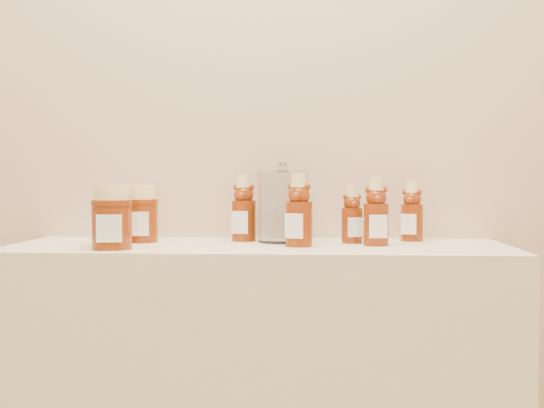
# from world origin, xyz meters

# --- Properties ---
(wall_back) EXTENTS (3.50, 0.02, 2.70)m
(wall_back) POSITION_xyz_m (0.00, 1.75, 1.35)
(wall_back) COLOR tan
(wall_back) RESTS_ON ground
(bear_bottle_back_left) EXTENTS (0.08, 0.08, 0.19)m
(bear_bottle_back_left) POSITION_xyz_m (-0.05, 1.65, 1.00)
(bear_bottle_back_left) COLOR #5F1D07
(bear_bottle_back_left) RESTS_ON display_table
(bear_bottle_back_mid) EXTENTS (0.07, 0.07, 0.16)m
(bear_bottle_back_mid) POSITION_xyz_m (0.23, 1.61, 0.98)
(bear_bottle_back_mid) COLOR #5F1D07
(bear_bottle_back_mid) RESTS_ON display_table
(bear_bottle_back_right) EXTENTS (0.08, 0.08, 0.17)m
(bear_bottle_back_right) POSITION_xyz_m (0.38, 1.68, 0.99)
(bear_bottle_back_right) COLOR #5F1D07
(bear_bottle_back_right) RESTS_ON display_table
(bear_bottle_front_left) EXTENTS (0.09, 0.09, 0.20)m
(bear_bottle_front_left) POSITION_xyz_m (0.10, 1.52, 1.00)
(bear_bottle_front_left) COLOR #5F1D07
(bear_bottle_front_left) RESTS_ON display_table
(bear_bottle_front_right) EXTENTS (0.07, 0.07, 0.19)m
(bear_bottle_front_right) POSITION_xyz_m (0.28, 1.56, 0.99)
(bear_bottle_front_right) COLOR #5F1D07
(bear_bottle_front_right) RESTS_ON display_table
(honey_jar_left) EXTENTS (0.09, 0.09, 0.12)m
(honey_jar_left) POSITION_xyz_m (-0.36, 1.53, 0.96)
(honey_jar_left) COLOR #5F1D07
(honey_jar_left) RESTS_ON display_table
(honey_jar_back) EXTENTS (0.10, 0.10, 0.14)m
(honey_jar_back) POSITION_xyz_m (-0.30, 1.61, 0.97)
(honey_jar_back) COLOR #5F1D07
(honey_jar_back) RESTS_ON display_table
(honey_jar_front) EXTENTS (0.11, 0.11, 0.15)m
(honey_jar_front) POSITION_xyz_m (-0.32, 1.44, 0.97)
(honey_jar_front) COLOR #5F1D07
(honey_jar_front) RESTS_ON display_table
(glass_canister) EXTENTS (0.14, 0.14, 0.20)m
(glass_canister) POSITION_xyz_m (0.05, 1.62, 1.00)
(glass_canister) COLOR white
(glass_canister) RESTS_ON display_table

